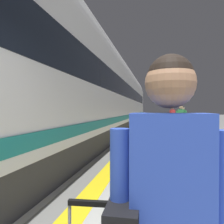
{
  "coord_description": "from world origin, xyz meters",
  "views": [
    {
      "loc": [
        -0.19,
        -1.09,
        1.43
      ],
      "look_at": [
        -1.61,
        5.55,
        1.35
      ],
      "focal_mm": 33.43,
      "sensor_mm": 36.0,
      "label": 1
    }
  ],
  "objects_px": {
    "passenger_near": "(181,118)",
    "passenger_far": "(172,115)",
    "duffel_bag_mid": "(188,126)",
    "waste_bin": "(202,129)",
    "suitcase_far": "(169,121)",
    "passenger_mid": "(183,115)",
    "high_speed_train": "(91,87)",
    "traveller_foreground": "(166,217)",
    "duffel_bag_near": "(188,133)"
  },
  "relations": [
    {
      "from": "passenger_near",
      "to": "passenger_far",
      "type": "relative_size",
      "value": 1.01
    },
    {
      "from": "passenger_near",
      "to": "duffel_bag_mid",
      "type": "bearing_deg",
      "value": 77.68
    },
    {
      "from": "waste_bin",
      "to": "suitcase_far",
      "type": "bearing_deg",
      "value": 98.5
    },
    {
      "from": "waste_bin",
      "to": "passenger_far",
      "type": "bearing_deg",
      "value": 95.96
    },
    {
      "from": "passenger_mid",
      "to": "suitcase_far",
      "type": "bearing_deg",
      "value": 113.94
    },
    {
      "from": "suitcase_far",
      "to": "passenger_far",
      "type": "bearing_deg",
      "value": 46.37
    },
    {
      "from": "duffel_bag_mid",
      "to": "passenger_far",
      "type": "distance_m",
      "value": 2.99
    },
    {
      "from": "passenger_near",
      "to": "suitcase_far",
      "type": "relative_size",
      "value": 1.61
    },
    {
      "from": "high_speed_train",
      "to": "passenger_far",
      "type": "height_order",
      "value": "high_speed_train"
    },
    {
      "from": "traveller_foreground",
      "to": "passenger_near",
      "type": "distance_m",
      "value": 11.16
    },
    {
      "from": "passenger_mid",
      "to": "suitcase_far",
      "type": "relative_size",
      "value": 1.58
    },
    {
      "from": "duffel_bag_near",
      "to": "traveller_foreground",
      "type": "bearing_deg",
      "value": -98.39
    },
    {
      "from": "passenger_near",
      "to": "passenger_far",
      "type": "xyz_separation_m",
      "value": [
        0.08,
        7.45,
        -0.01
      ]
    },
    {
      "from": "passenger_mid",
      "to": "passenger_far",
      "type": "xyz_separation_m",
      "value": [
        -0.63,
        2.47,
        -0.01
      ]
    },
    {
      "from": "passenger_far",
      "to": "passenger_near",
      "type": "bearing_deg",
      "value": -90.64
    },
    {
      "from": "duffel_bag_near",
      "to": "suitcase_far",
      "type": "xyz_separation_m",
      "value": [
        -0.56,
        7.39,
        0.2
      ]
    },
    {
      "from": "duffel_bag_mid",
      "to": "high_speed_train",
      "type": "bearing_deg",
      "value": -127.35
    },
    {
      "from": "passenger_near",
      "to": "duffel_bag_near",
      "type": "bearing_deg",
      "value": -40.92
    },
    {
      "from": "suitcase_far",
      "to": "waste_bin",
      "type": "height_order",
      "value": "suitcase_far"
    },
    {
      "from": "traveller_foreground",
      "to": "passenger_far",
      "type": "relative_size",
      "value": 1.0
    },
    {
      "from": "traveller_foreground",
      "to": "passenger_near",
      "type": "height_order",
      "value": "passenger_near"
    },
    {
      "from": "duffel_bag_mid",
      "to": "duffel_bag_near",
      "type": "bearing_deg",
      "value": -98.11
    },
    {
      "from": "high_speed_train",
      "to": "duffel_bag_mid",
      "type": "relative_size",
      "value": 77.19
    },
    {
      "from": "high_speed_train",
      "to": "duffel_bag_near",
      "type": "distance_m",
      "value": 5.69
    },
    {
      "from": "suitcase_far",
      "to": "passenger_near",
      "type": "bearing_deg",
      "value": -88.1
    },
    {
      "from": "duffel_bag_mid",
      "to": "waste_bin",
      "type": "relative_size",
      "value": 0.48
    },
    {
      "from": "passenger_near",
      "to": "passenger_mid",
      "type": "height_order",
      "value": "passenger_near"
    },
    {
      "from": "high_speed_train",
      "to": "duffel_bag_near",
      "type": "xyz_separation_m",
      "value": [
        4.73,
        2.12,
        -2.35
      ]
    },
    {
      "from": "passenger_mid",
      "to": "suitcase_far",
      "type": "distance_m",
      "value": 2.41
    },
    {
      "from": "duffel_bag_mid",
      "to": "passenger_mid",
      "type": "bearing_deg",
      "value": 142.81
    },
    {
      "from": "traveller_foreground",
      "to": "high_speed_train",
      "type": "bearing_deg",
      "value": 109.82
    },
    {
      "from": "passenger_far",
      "to": "waste_bin",
      "type": "bearing_deg",
      "value": -84.04
    },
    {
      "from": "traveller_foreground",
      "to": "suitcase_far",
      "type": "bearing_deg",
      "value": 86.73
    },
    {
      "from": "traveller_foreground",
      "to": "suitcase_far",
      "type": "height_order",
      "value": "traveller_foreground"
    },
    {
      "from": "passenger_mid",
      "to": "waste_bin",
      "type": "relative_size",
      "value": 1.81
    },
    {
      "from": "passenger_near",
      "to": "waste_bin",
      "type": "bearing_deg",
      "value": -39.66
    },
    {
      "from": "high_speed_train",
      "to": "waste_bin",
      "type": "distance_m",
      "value": 5.95
    },
    {
      "from": "duffel_bag_near",
      "to": "waste_bin",
      "type": "xyz_separation_m",
      "value": [
        0.62,
        -0.51,
        0.3
      ]
    },
    {
      "from": "high_speed_train",
      "to": "passenger_near",
      "type": "bearing_deg",
      "value": 28.52
    },
    {
      "from": "waste_bin",
      "to": "passenger_mid",
      "type": "bearing_deg",
      "value": 92.32
    },
    {
      "from": "passenger_mid",
      "to": "waste_bin",
      "type": "distance_m",
      "value": 5.79
    },
    {
      "from": "passenger_near",
      "to": "duffel_bag_near",
      "type": "relative_size",
      "value": 3.83
    },
    {
      "from": "duffel_bag_near",
      "to": "duffel_bag_mid",
      "type": "height_order",
      "value": "same"
    },
    {
      "from": "passenger_near",
      "to": "suitcase_far",
      "type": "xyz_separation_m",
      "value": [
        -0.24,
        7.11,
        -0.62
      ]
    },
    {
      "from": "duffel_bag_mid",
      "to": "passenger_near",
      "type": "bearing_deg",
      "value": -102.32
    },
    {
      "from": "traveller_foreground",
      "to": "duffel_bag_mid",
      "type": "relative_size",
      "value": 3.79
    },
    {
      "from": "high_speed_train",
      "to": "traveller_foreground",
      "type": "xyz_separation_m",
      "value": [
        3.13,
        -8.69,
        -1.54
      ]
    },
    {
      "from": "traveller_foreground",
      "to": "duffel_bag_mid",
      "type": "xyz_separation_m",
      "value": [
        2.31,
        15.82,
        -0.81
      ]
    },
    {
      "from": "traveller_foreground",
      "to": "waste_bin",
      "type": "xyz_separation_m",
      "value": [
        2.22,
        10.31,
        -0.51
      ]
    },
    {
      "from": "waste_bin",
      "to": "traveller_foreground",
      "type": "bearing_deg",
      "value": -102.15
    }
  ]
}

